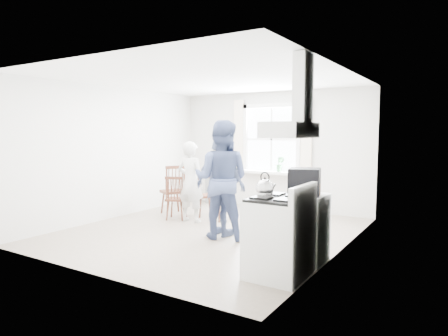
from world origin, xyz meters
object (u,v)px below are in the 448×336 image
at_px(person_left, 191,182).
at_px(person_mid, 222,180).
at_px(windsor_chair_a, 175,193).
at_px(windsor_chair_c, 174,185).
at_px(gas_stove, 280,236).
at_px(low_cabinet, 306,228).
at_px(person_right, 220,187).
at_px(windsor_chair_b, 217,193).
at_px(stereo_stack, 305,182).

height_order(person_left, person_mid, person_mid).
distance_m(windsor_chair_a, windsor_chair_c, 0.49).
bearing_deg(windsor_chair_c, gas_stove, -32.40).
distance_m(low_cabinet, person_right, 1.77).
bearing_deg(windsor_chair_b, windsor_chair_c, -178.02).
height_order(gas_stove, person_mid, person_mid).
height_order(gas_stove, windsor_chair_b, gas_stove).
distance_m(stereo_stack, windsor_chair_b, 2.81).
relative_size(gas_stove, stereo_stack, 2.42).
height_order(windsor_chair_b, windsor_chair_c, windsor_chair_c).
xyz_separation_m(person_left, person_mid, (1.12, -0.67, 0.18)).
bearing_deg(windsor_chair_a, windsor_chair_b, 29.38).
relative_size(windsor_chair_c, person_mid, 0.55).
bearing_deg(windsor_chair_c, person_left, -25.55).
xyz_separation_m(windsor_chair_a, windsor_chair_c, (-0.31, 0.37, 0.11)).
height_order(stereo_stack, windsor_chair_a, stereo_stack).
xyz_separation_m(windsor_chair_b, person_right, (0.66, -0.92, 0.29)).
bearing_deg(gas_stove, person_right, 143.13).
distance_m(stereo_stack, person_mid, 1.65).
height_order(windsor_chair_b, person_right, person_right).
height_order(stereo_stack, person_mid, person_mid).
height_order(low_cabinet, person_left, person_left).
xyz_separation_m(stereo_stack, person_mid, (-1.58, 0.48, -0.12)).
relative_size(stereo_stack, windsor_chair_c, 0.44).
xyz_separation_m(windsor_chair_a, windsor_chair_b, (0.72, 0.40, 0.01)).
height_order(windsor_chair_c, person_mid, person_mid).
distance_m(stereo_stack, person_left, 2.94).
relative_size(stereo_stack, person_left, 0.30).
relative_size(windsor_chair_a, windsor_chair_b, 0.99).
height_order(gas_stove, stereo_stack, stereo_stack).
bearing_deg(windsor_chair_b, stereo_stack, -32.76).
bearing_deg(low_cabinet, person_mid, 165.69).
relative_size(gas_stove, low_cabinet, 1.24).
xyz_separation_m(gas_stove, low_cabinet, (0.07, 0.70, -0.03)).
relative_size(windsor_chair_c, person_left, 0.68).
relative_size(windsor_chair_b, person_right, 0.53).
xyz_separation_m(stereo_stack, person_left, (-2.69, 1.15, -0.30)).
xyz_separation_m(windsor_chair_b, person_mid, (0.74, -1.01, 0.42)).
relative_size(low_cabinet, person_mid, 0.47).
bearing_deg(windsor_chair_a, low_cabinet, -18.41).
height_order(gas_stove, windsor_chair_c, gas_stove).
distance_m(windsor_chair_c, person_mid, 2.04).
xyz_separation_m(gas_stove, windsor_chair_b, (-2.25, 2.11, 0.05)).
distance_m(windsor_chair_b, person_mid, 1.32).
height_order(low_cabinet, person_right, person_right).
height_order(stereo_stack, person_left, person_left).
bearing_deg(windsor_chair_c, windsor_chair_a, -50.00).
xyz_separation_m(low_cabinet, person_mid, (-1.58, 0.40, 0.50)).
bearing_deg(gas_stove, windsor_chair_b, 136.80).
height_order(low_cabinet, person_mid, person_mid).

